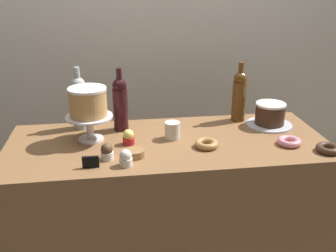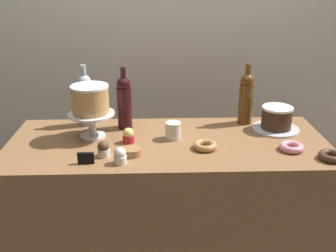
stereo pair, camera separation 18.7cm
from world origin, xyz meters
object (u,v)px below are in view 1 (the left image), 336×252
Objects in this scene: price_sign_chalkboard at (91,162)px; cookie_stack at (135,153)px; cake_stand_pedestal at (90,124)px; chocolate_round_cake at (270,113)px; coffee_cup_ceramic at (172,130)px; wine_bottle_clear at (79,102)px; wine_bottle_amber at (239,95)px; cupcake_lemon at (129,137)px; white_layer_cake at (88,102)px; donut_chocolate at (328,149)px; cupcake_vanilla at (126,158)px; donut_pink at (289,142)px; cupcake_chocolate at (107,152)px; donut_maple at (206,144)px; wine_bottle_dark_red at (120,103)px.

cookie_stack is at bearing 22.03° from price_sign_chalkboard.
cake_stand_pedestal is 0.94m from chocolate_round_cake.
cookie_stack is 0.99× the size of coffee_cup_ceramic.
price_sign_chalkboard is at bearing -87.59° from cake_stand_pedestal.
wine_bottle_clear is 4.65× the size of price_sign_chalkboard.
cupcake_lemon is (-0.61, -0.24, -0.11)m from wine_bottle_amber.
white_layer_cake is 0.35m from cookie_stack.
wine_bottle_clear is at bearing 157.83° from donut_chocolate.
price_sign_chalkboard is at bearing -127.62° from cupcake_lemon.
cupcake_vanilla is (0.16, -0.29, -0.05)m from cake_stand_pedestal.
white_layer_cake is 1.13m from donut_chocolate.
donut_pink is at bearing -15.91° from coffee_cup_ceramic.
wine_bottle_clear is 3.87× the size of cookie_stack.
price_sign_chalkboard is (-0.07, -0.07, -0.01)m from cupcake_chocolate.
wine_bottle_clear is 0.85m from wine_bottle_amber.
price_sign_chalkboard is at bearing -165.83° from donut_maple.
cupcake_vanilla is at bearing -132.49° from coffee_cup_ceramic.
price_sign_chalkboard is (0.01, -0.29, -0.06)m from cake_stand_pedestal.
cupcake_lemon reaches higher than donut_chocolate.
white_layer_cake is 0.20m from wine_bottle_dark_red.
donut_maple is (-0.40, -0.23, -0.05)m from chocolate_round_cake.
coffee_cup_ceramic is at bearing 30.51° from cupcake_chocolate.
cupcake_lemon is 0.88× the size of cookie_stack.
wine_bottle_amber reaches higher than cupcake_vanilla.
donut_pink is (0.86, 0.03, -0.02)m from cupcake_chocolate.
chocolate_round_cake is 0.48× the size of wine_bottle_clear.
donut_pink is (-0.14, 0.10, 0.00)m from donut_chocolate.
price_sign_chalkboard reaches higher than donut_maple.
cupcake_lemon is at bearing -158.52° from wine_bottle_amber.
cupcake_vanilla is at bearing -155.10° from chocolate_round_cake.
coffee_cup_ceramic is (0.40, -0.03, -0.15)m from white_layer_cake.
chocolate_round_cake reaches higher than cupcake_lemon.
wine_bottle_clear is at bearing 155.21° from coffee_cup_ceramic.
white_layer_cake reaches higher than donut_chocolate.
cake_stand_pedestal is at bearing 133.63° from cookie_stack.
price_sign_chalkboard is (-0.17, -0.22, -0.01)m from cupcake_lemon.
donut_chocolate is 0.55m from donut_maple.
cupcake_lemon is 0.37m from donut_maple.
white_layer_cake is 2.43× the size of cupcake_vanilla.
cupcake_chocolate is at bearing -149.49° from coffee_cup_ceramic.
white_layer_cake is 0.43m from coffee_cup_ceramic.
coffee_cup_ceramic is at bearing -4.83° from cake_stand_pedestal.
wine_bottle_amber is 1.00× the size of wine_bottle_dark_red.
donut_pink is at bearing 6.42° from price_sign_chalkboard.
white_layer_cake reaches higher than cupcake_vanilla.
white_layer_cake is 0.82m from wine_bottle_amber.
white_layer_cake is 2.58× the size of price_sign_chalkboard.
cake_stand_pedestal is 0.19m from wine_bottle_clear.
wine_bottle_amber reaches higher than chocolate_round_cake.
cupcake_lemon reaches higher than cookie_stack.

